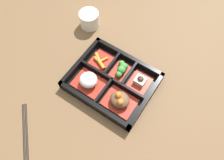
{
  "coord_description": "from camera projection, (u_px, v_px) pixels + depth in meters",
  "views": [
    {
      "loc": [
        -0.2,
        0.3,
        0.71
      ],
      "look_at": [
        0.0,
        0.0,
        0.03
      ],
      "focal_mm": 35.0,
      "sensor_mm": 36.0,
      "label": 1
    }
  ],
  "objects": [
    {
      "name": "bowl_rice",
      "position": [
        89.0,
        81.0,
        0.77
      ],
      "size": [
        0.11,
        0.09,
        0.05
      ],
      "color": "maroon",
      "rests_on": "bento_base"
    },
    {
      "name": "tea_cup",
      "position": [
        89.0,
        19.0,
        0.89
      ],
      "size": [
        0.08,
        0.08,
        0.07
      ],
      "color": "beige",
      "rests_on": "ground_plane"
    },
    {
      "name": "chopsticks",
      "position": [
        25.0,
        136.0,
        0.71
      ],
      "size": [
        0.17,
        0.17,
        0.01
      ],
      "color": "black",
      "rests_on": "ground_plane"
    },
    {
      "name": "bowl_greens",
      "position": [
        122.0,
        69.0,
        0.8
      ],
      "size": [
        0.06,
        0.08,
        0.04
      ],
      "color": "maroon",
      "rests_on": "bento_base"
    },
    {
      "name": "bowl_stew",
      "position": [
        120.0,
        100.0,
        0.73
      ],
      "size": [
        0.11,
        0.09,
        0.05
      ],
      "color": "maroon",
      "rests_on": "bento_base"
    },
    {
      "name": "bowl_carrots",
      "position": [
        101.0,
        61.0,
        0.82
      ],
      "size": [
        0.07,
        0.08,
        0.02
      ],
      "color": "maroon",
      "rests_on": "bento_base"
    },
    {
      "name": "bento_rim",
      "position": [
        112.0,
        80.0,
        0.78
      ],
      "size": [
        0.29,
        0.24,
        0.04
      ],
      "color": "black",
      "rests_on": "ground_plane"
    },
    {
      "name": "ground_plane",
      "position": [
        112.0,
        83.0,
        0.8
      ],
      "size": [
        3.0,
        3.0,
        0.0
      ],
      "primitive_type": "plane",
      "color": "brown"
    },
    {
      "name": "bowl_tofu",
      "position": [
        140.0,
        81.0,
        0.78
      ],
      "size": [
        0.07,
        0.08,
        0.03
      ],
      "color": "maroon",
      "rests_on": "bento_base"
    },
    {
      "name": "bento_base",
      "position": [
        112.0,
        83.0,
        0.79
      ],
      "size": [
        0.29,
        0.24,
        0.01
      ],
      "color": "black",
      "rests_on": "ground_plane"
    }
  ]
}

